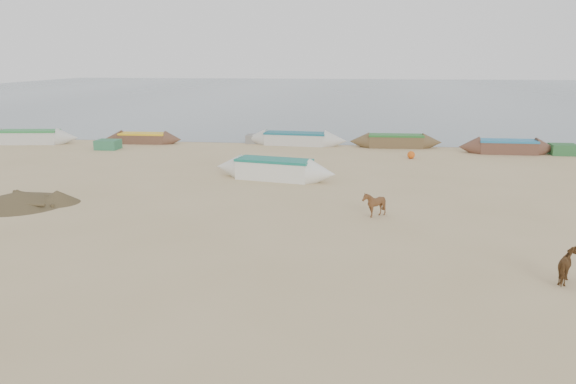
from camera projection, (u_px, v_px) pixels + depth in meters
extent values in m
plane|color=tan|center=(270.00, 256.00, 16.62)|extent=(140.00, 140.00, 0.00)
plane|color=slate|center=(349.00, 92.00, 95.64)|extent=(160.00, 160.00, 0.00)
imported|color=#55331A|center=(374.00, 204.00, 20.60)|extent=(0.90, 0.80, 0.96)
imported|color=brown|center=(570.00, 267.00, 14.53)|extent=(0.78, 0.91, 0.90)
cone|color=brown|center=(19.00, 198.00, 22.48)|extent=(4.38, 4.38, 0.51)
cube|color=#32704C|center=(108.00, 145.00, 35.91)|extent=(1.40, 1.20, 0.60)
sphere|color=#CE5613|center=(411.00, 155.00, 32.58)|extent=(0.44, 0.44, 0.44)
cube|color=slate|center=(255.00, 139.00, 38.58)|extent=(1.20, 1.10, 0.56)
cube|color=#2C6233|center=(563.00, 149.00, 33.87)|extent=(1.50, 1.20, 0.64)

